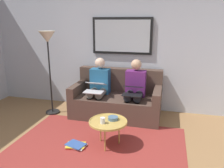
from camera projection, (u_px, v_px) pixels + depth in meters
wall_rear at (123, 48)px, 4.72m from camera, size 6.00×0.12×2.60m
area_rug at (98, 145)px, 3.43m from camera, size 2.60×1.80×0.01m
couch at (117, 99)px, 4.53m from camera, size 1.73×0.90×0.90m
framed_mirror at (122, 36)px, 4.57m from camera, size 1.23×0.05×0.74m
coffee_table at (108, 122)px, 3.34m from camera, size 0.58×0.58×0.41m
cup at (103, 121)px, 3.26m from camera, size 0.07×0.07×0.09m
bowl at (113, 118)px, 3.38m from camera, size 0.15×0.15×0.05m
person_left at (135, 88)px, 4.30m from camera, size 0.38×0.58×1.14m
laptop_black at (133, 90)px, 4.07m from camera, size 0.35×0.35×0.15m
person_right at (99, 85)px, 4.48m from camera, size 0.38×0.58×1.14m
laptop_silver at (95, 87)px, 4.26m from camera, size 0.36×0.39×0.17m
magazine_stack at (76, 145)px, 3.40m from camera, size 0.33×0.27×0.04m
standing_lamp at (48, 46)px, 4.32m from camera, size 0.32×0.32×1.66m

